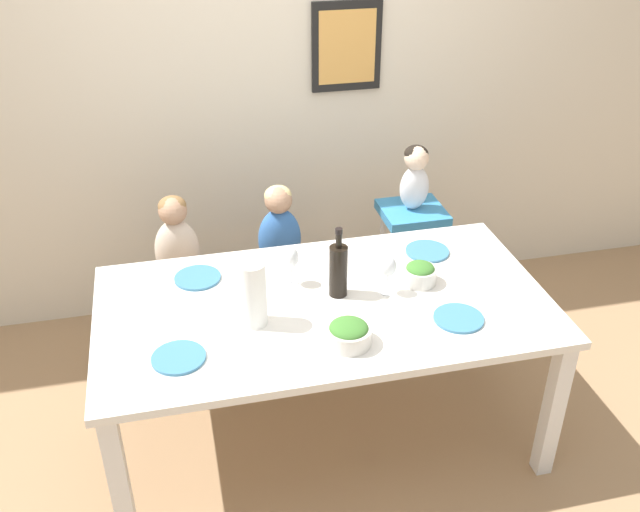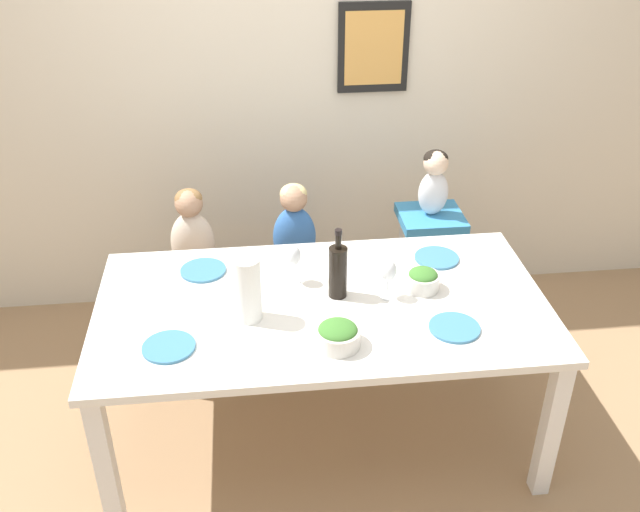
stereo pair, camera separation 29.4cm
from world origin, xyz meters
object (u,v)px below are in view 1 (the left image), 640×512
salad_bowl_small (420,273)px  dinner_plate_back_right (427,251)px  wine_glass_far (291,259)px  chair_far_center (281,280)px  dinner_plate_front_left (179,358)px  person_baby_right (415,173)px  wine_glass_near (388,267)px  chair_far_left (182,292)px  paper_towel_roll (253,294)px  person_child_left (176,239)px  person_child_center (279,227)px  dinner_plate_front_right (459,318)px  chair_right_highchair (411,238)px  salad_bowl_large (349,333)px  dinner_plate_back_left (198,278)px  wine_bottle (338,269)px

salad_bowl_small → dinner_plate_back_right: bearing=62.1°
wine_glass_far → chair_far_center: bearing=85.2°
chair_far_center → dinner_plate_front_left: bearing=-119.6°
person_baby_right → salad_bowl_small: person_baby_right is taller
wine_glass_near → dinner_plate_front_left: wine_glass_near is taller
chair_far_left → paper_towel_roll: (0.27, -0.82, 0.48)m
person_child_left → person_child_center: 0.52m
chair_far_left → dinner_plate_front_right: size_ratio=2.31×
chair_right_highchair → paper_towel_roll: size_ratio=2.65×
chair_right_highchair → person_child_left: bearing=180.0°
person_child_left → wine_glass_near: (0.85, -0.73, 0.16)m
salad_bowl_large → dinner_plate_back_left: (-0.53, 0.59, -0.04)m
wine_glass_near → person_baby_right: bearing=62.9°
chair_far_left → dinner_plate_front_right: dinner_plate_front_right is taller
person_baby_right → wine_glass_near: (-0.37, -0.73, -0.07)m
person_child_center → salad_bowl_large: size_ratio=2.61×
person_baby_right → salad_bowl_small: bearing=-107.2°
salad_bowl_large → dinner_plate_back_left: 0.79m
person_child_center → person_child_left: bearing=180.0°
paper_towel_roll → dinner_plate_back_left: paper_towel_roll is taller
wine_glass_far → dinner_plate_front_right: (0.60, -0.41, -0.12)m
dinner_plate_back_left → dinner_plate_front_right: size_ratio=1.00×
person_child_center → dinner_plate_front_right: size_ratio=2.27×
person_child_center → wine_glass_near: 0.82m
person_baby_right → dinner_plate_front_right: bearing=-98.9°
wine_glass_near → salad_bowl_large: 0.40m
dinner_plate_back_right → person_child_center: bearing=144.1°
person_child_left → salad_bowl_large: bearing=-59.9°
dinner_plate_front_left → wine_bottle: bearing=22.7°
dinner_plate_front_right → person_baby_right: bearing=81.1°
dinner_plate_back_left → dinner_plate_front_right: (1.00, -0.54, 0.00)m
chair_far_left → dinner_plate_front_left: dinner_plate_front_left is taller
wine_glass_near → salad_bowl_large: size_ratio=1.01×
wine_bottle → dinner_plate_front_left: size_ratio=1.56×
chair_right_highchair → dinner_plate_front_right: (-0.15, -0.98, 0.19)m
wine_glass_far → salad_bowl_large: 0.49m
chair_right_highchair → dinner_plate_front_left: 1.61m
dinner_plate_front_right → wine_glass_far: bearing=145.6°
salad_bowl_small → dinner_plate_front_left: bearing=-164.4°
dinner_plate_front_left → wine_glass_far: bearing=38.9°
person_baby_right → dinner_plate_back_right: bearing=-101.0°
paper_towel_roll → dinner_plate_back_right: 0.95m
person_baby_right → dinner_plate_back_left: person_baby_right is taller
chair_far_center → wine_glass_far: size_ratio=2.62×
dinner_plate_front_left → chair_right_highchair: bearing=37.7°
salad_bowl_small → person_child_left: bearing=145.8°
person_baby_right → wine_bottle: person_baby_right is taller
chair_far_left → person_child_center: person_child_center is taller
salad_bowl_small → dinner_plate_front_right: bearing=-78.4°
wine_glass_near → dinner_plate_back_right: wine_glass_near is taller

